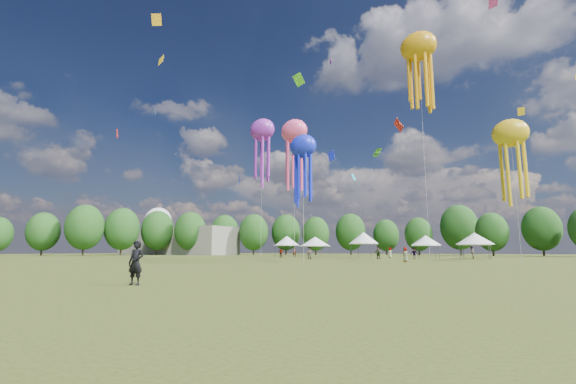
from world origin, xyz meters
The scene contains 10 objects.
ground centered at (0.00, 0.00, 0.00)m, with size 300.00×300.00×0.00m, color #384416.
observer_main centered at (7.41, -2.74, 0.78)m, with size 0.57×0.37×1.56m, color black.
spectator_near centered at (-6.47, 36.15, 0.89)m, with size 0.86×0.67×1.77m, color gray.
spectators_far centered at (0.78, 46.67, 0.88)m, with size 30.80×24.84×1.85m.
festival_tents centered at (-4.49, 53.27, 3.08)m, with size 40.07×11.02×4.42m.
show_kites centered at (-2.58, 36.07, 18.44)m, with size 41.23×22.11×28.18m.
small_kites centered at (-1.01, 41.14, 29.77)m, with size 79.45×49.58×43.87m.
treeline centered at (-3.87, 62.51, 6.54)m, with size 201.57×95.24×13.43m.
hangar centered at (-72.00, 72.00, 4.00)m, with size 40.00×12.00×8.00m, color gray.
radome centered at (-88.00, 78.00, 9.99)m, with size 9.00×9.00×16.00m.
Camera 1 is at (19.20, -11.73, 1.20)m, focal length 23.95 mm.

